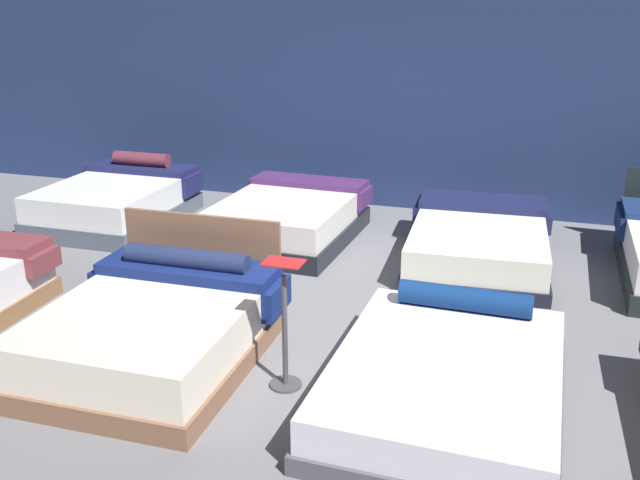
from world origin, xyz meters
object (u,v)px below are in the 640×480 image
at_px(bed_2, 446,380).
at_px(bed_5, 289,219).
at_px(bed_1, 156,327).
at_px(bed_4, 117,201).
at_px(price_sign, 285,340).
at_px(bed_6, 479,241).

height_order(bed_2, bed_5, bed_5).
xyz_separation_m(bed_1, bed_2, (2.26, 0.02, -0.08)).
height_order(bed_4, price_sign, price_sign).
xyz_separation_m(bed_6, price_sign, (-1.10, -3.06, 0.15)).
height_order(bed_5, price_sign, price_sign).
relative_size(bed_4, price_sign, 1.99).
height_order(bed_1, bed_6, bed_1).
bearing_deg(bed_2, bed_5, 128.17).
distance_m(bed_1, bed_4, 3.79).
bearing_deg(bed_4, price_sign, -42.68).
distance_m(bed_5, price_sign, 3.30).
bearing_deg(bed_4, bed_1, -53.08).
height_order(bed_1, bed_5, bed_1).
relative_size(bed_1, bed_2, 0.89).
relative_size(bed_1, bed_4, 1.00).
distance_m(bed_5, bed_6, 2.20).
relative_size(bed_1, bed_6, 0.88).
distance_m(bed_2, price_sign, 1.18).
bearing_deg(bed_5, price_sign, -68.21).
xyz_separation_m(bed_1, price_sign, (1.10, -0.08, 0.10)).
height_order(bed_4, bed_6, bed_4).
bearing_deg(bed_1, bed_6, 52.69).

